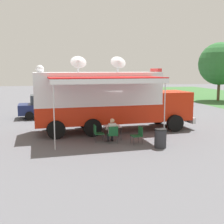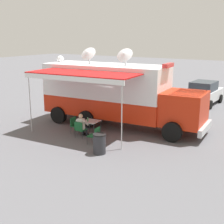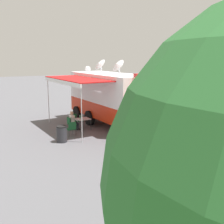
# 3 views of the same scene
# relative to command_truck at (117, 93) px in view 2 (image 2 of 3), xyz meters

# --- Properties ---
(ground_plane) EXTENTS (100.00, 100.00, 0.00)m
(ground_plane) POSITION_rel_command_truck_xyz_m (0.02, -0.75, -1.95)
(ground_plane) COLOR #5B5B60
(lot_stripe) EXTENTS (0.43, 4.80, 0.01)m
(lot_stripe) POSITION_rel_command_truck_xyz_m (-2.53, 1.80, -1.94)
(lot_stripe) COLOR silver
(lot_stripe) RESTS_ON ground
(command_truck) EXTENTS (5.35, 9.63, 4.53)m
(command_truck) POSITION_rel_command_truck_xyz_m (0.00, 0.00, 0.00)
(command_truck) COLOR red
(command_truck) RESTS_ON ground
(folding_table) EXTENTS (0.85, 0.85, 0.73)m
(folding_table) POSITION_rel_command_truck_xyz_m (2.13, -0.28, -1.27)
(folding_table) COLOR silver
(folding_table) RESTS_ON ground
(water_bottle) EXTENTS (0.07, 0.07, 0.22)m
(water_bottle) POSITION_rel_command_truck_xyz_m (2.29, -0.39, -1.11)
(water_bottle) COLOR #3F9959
(water_bottle) RESTS_ON folding_table
(folding_chair_at_table) EXTENTS (0.51, 0.51, 0.87)m
(folding_chair_at_table) POSITION_rel_command_truck_xyz_m (2.93, -0.42, -1.43)
(folding_chair_at_table) COLOR #19562D
(folding_chair_at_table) RESTS_ON ground
(folding_chair_beside_table) EXTENTS (0.51, 0.51, 0.87)m
(folding_chair_beside_table) POSITION_rel_command_truck_xyz_m (2.45, -1.13, -1.43)
(folding_chair_beside_table) COLOR #19562D
(folding_chair_beside_table) RESTS_ON ground
(folding_chair_spare_by_truck) EXTENTS (0.53, 0.53, 0.87)m
(folding_chair_spare_by_truck) POSITION_rel_command_truck_xyz_m (3.30, 0.79, -1.43)
(folding_chair_spare_by_truck) COLOR #19562D
(folding_chair_spare_by_truck) RESTS_ON ground
(seated_responder) EXTENTS (0.68, 0.58, 1.25)m
(seated_responder) POSITION_rel_command_truck_xyz_m (2.74, -0.43, -1.30)
(seated_responder) COLOR silver
(seated_responder) RESTS_ON ground
(trash_bin) EXTENTS (0.57, 0.57, 0.91)m
(trash_bin) POSITION_rel_command_truck_xyz_m (4.15, 1.63, -1.49)
(trash_bin) COLOR #2D2D33
(trash_bin) RESTS_ON ground
(car_behind_truck) EXTENTS (2.21, 4.30, 1.76)m
(car_behind_truck) POSITION_rel_command_truck_xyz_m (-5.67, -3.81, -1.07)
(car_behind_truck) COLOR navy
(car_behind_truck) RESTS_ON ground
(car_far_corner) EXTENTS (4.26, 2.14, 1.76)m
(car_far_corner) POSITION_rel_command_truck_xyz_m (-8.24, 2.67, -1.07)
(car_far_corner) COLOR silver
(car_far_corner) RESTS_ON ground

